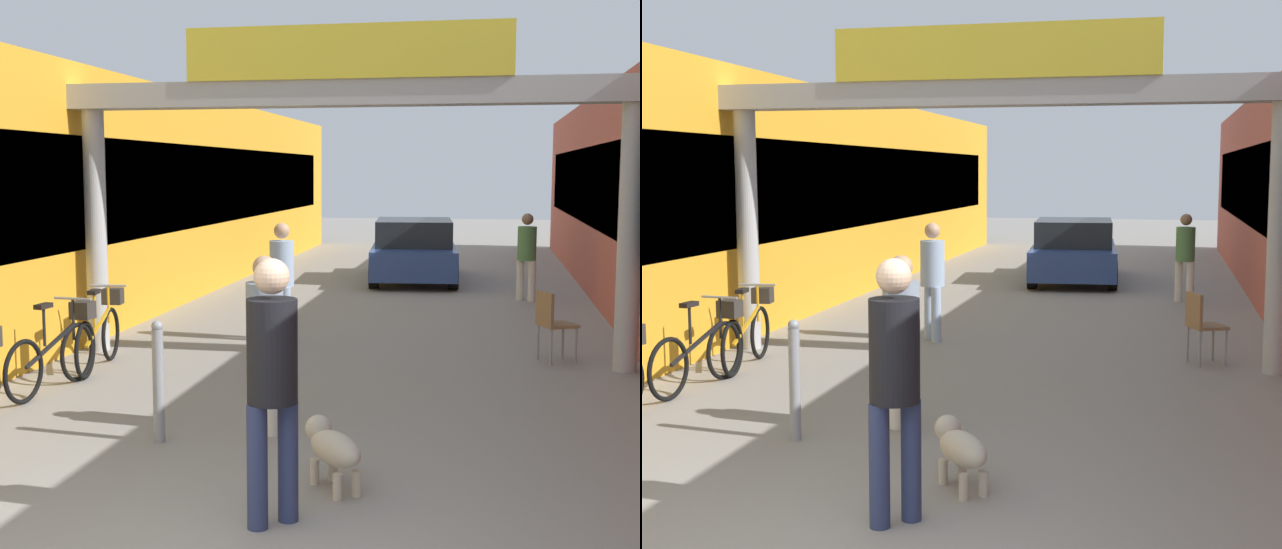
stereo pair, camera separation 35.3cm
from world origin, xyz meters
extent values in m
cube|color=gold|center=(-5.10, 11.00, 1.89)|extent=(3.00, 26.00, 3.78)
cube|color=black|center=(-3.62, 11.00, 2.08)|extent=(0.04, 23.40, 1.51)
cube|color=black|center=(3.62, 11.00, 2.08)|extent=(0.04, 23.40, 1.51)
cylinder|color=#B2B2B2|center=(-3.35, 6.62, 1.58)|extent=(0.28, 0.28, 3.16)
cylinder|color=#B2B2B2|center=(3.35, 6.62, 1.58)|extent=(0.28, 0.28, 3.16)
cube|color=#B2B2B2|center=(0.00, 6.62, 3.31)|extent=(7.40, 0.44, 0.31)
cube|color=yellow|center=(0.00, 6.42, 3.79)|extent=(3.96, 0.10, 0.64)
cylinder|color=navy|center=(0.24, 1.23, 0.42)|extent=(0.20, 0.20, 0.84)
cylinder|color=navy|center=(0.41, 1.40, 0.42)|extent=(0.20, 0.20, 0.84)
cylinder|color=black|center=(0.33, 1.32, 1.19)|extent=(0.48, 0.48, 0.70)
sphere|color=beige|center=(0.33, 1.32, 1.69)|extent=(0.34, 0.34, 0.24)
cylinder|color=silver|center=(-0.33, 3.47, 0.38)|extent=(0.20, 0.20, 0.76)
cylinder|color=silver|center=(-0.17, 3.30, 0.38)|extent=(0.20, 0.20, 0.76)
cylinder|color=#8C9EB2|center=(-0.25, 3.39, 1.07)|extent=(0.48, 0.48, 0.62)
sphere|color=tan|center=(-0.25, 3.39, 1.52)|extent=(0.30, 0.30, 0.21)
cylinder|color=#A5BFE0|center=(-1.03, 7.62, 0.39)|extent=(0.20, 0.20, 0.77)
cylinder|color=#A5BFE0|center=(-1.18, 7.81, 0.39)|extent=(0.20, 0.20, 0.77)
cylinder|color=#A5BFE0|center=(-1.11, 7.72, 1.09)|extent=(0.48, 0.48, 0.64)
sphere|color=tan|center=(-1.11, 7.72, 1.55)|extent=(0.31, 0.31, 0.22)
cylinder|color=silver|center=(2.31, 12.35, 0.37)|extent=(0.19, 0.19, 0.75)
cylinder|color=silver|center=(2.52, 12.22, 0.37)|extent=(0.19, 0.19, 0.75)
cylinder|color=#4C7F47|center=(2.41, 12.29, 1.05)|extent=(0.47, 0.47, 0.62)
sphere|color=#8C664C|center=(2.41, 12.29, 1.50)|extent=(0.29, 0.29, 0.21)
ellipsoid|color=beige|center=(0.63, 2.04, 0.32)|extent=(0.59, 0.65, 0.24)
sphere|color=beige|center=(0.46, 2.25, 0.40)|extent=(0.29, 0.29, 0.21)
sphere|color=white|center=(0.52, 2.18, 0.30)|extent=(0.21, 0.21, 0.15)
cylinder|color=beige|center=(0.45, 2.13, 0.10)|extent=(0.10, 0.10, 0.20)
cylinder|color=beige|center=(0.58, 2.23, 0.10)|extent=(0.10, 0.10, 0.20)
cylinder|color=beige|center=(0.68, 1.84, 0.10)|extent=(0.10, 0.10, 0.20)
cylinder|color=beige|center=(0.80, 1.94, 0.10)|extent=(0.10, 0.10, 0.20)
torus|color=black|center=(-2.83, 4.91, 0.34)|extent=(0.11, 0.67, 0.67)
torus|color=black|center=(-2.92, 3.89, 0.34)|extent=(0.11, 0.67, 0.67)
cube|color=black|center=(-2.87, 4.40, 0.52)|extent=(0.12, 0.94, 0.34)
cylinder|color=black|center=(-2.89, 4.28, 0.74)|extent=(0.03, 0.03, 0.42)
cube|color=black|center=(-2.89, 4.28, 0.96)|extent=(0.12, 0.23, 0.05)
cylinder|color=black|center=(-2.83, 4.85, 0.72)|extent=(0.03, 0.03, 0.46)
cylinder|color=gray|center=(-2.83, 4.85, 0.96)|extent=(0.46, 0.07, 0.03)
cube|color=#332D28|center=(-2.81, 5.05, 0.80)|extent=(0.26, 0.22, 0.20)
torus|color=black|center=(-2.92, 6.03, 0.34)|extent=(0.14, 0.67, 0.67)
torus|color=black|center=(-2.79, 5.02, 0.34)|extent=(0.14, 0.67, 0.67)
cube|color=gold|center=(-2.86, 5.53, 0.52)|extent=(0.16, 0.94, 0.34)
cylinder|color=gold|center=(-2.84, 5.41, 0.74)|extent=(0.04, 0.04, 0.42)
cube|color=black|center=(-2.84, 5.41, 0.96)|extent=(0.13, 0.23, 0.05)
cylinder|color=gold|center=(-2.92, 5.97, 0.72)|extent=(0.04, 0.04, 0.46)
cylinder|color=gray|center=(-2.92, 5.97, 0.96)|extent=(0.46, 0.09, 0.03)
cube|color=#332D28|center=(-2.94, 6.17, 0.80)|extent=(0.26, 0.23, 0.20)
cylinder|color=gray|center=(-1.10, 2.93, 0.50)|extent=(0.10, 0.10, 1.00)
sphere|color=gray|center=(-1.10, 2.93, 1.03)|extent=(0.10, 0.10, 0.10)
cylinder|color=gray|center=(2.67, 7.20, 0.23)|extent=(0.04, 0.04, 0.45)
cylinder|color=gray|center=(2.81, 6.89, 0.23)|extent=(0.04, 0.04, 0.45)
cylinder|color=gray|center=(2.36, 7.06, 0.23)|extent=(0.04, 0.04, 0.45)
cylinder|color=gray|center=(2.50, 6.75, 0.23)|extent=(0.04, 0.04, 0.45)
cube|color=olive|center=(2.59, 6.97, 0.47)|extent=(0.53, 0.53, 0.04)
cube|color=olive|center=(2.42, 6.90, 0.69)|extent=(0.20, 0.38, 0.40)
cube|color=#2D478C|center=(0.14, 14.97, 0.48)|extent=(2.06, 4.13, 0.60)
cube|color=#1E2328|center=(0.15, 14.82, 1.06)|extent=(1.75, 2.32, 0.55)
cylinder|color=black|center=(-0.77, 16.35, 0.30)|extent=(0.25, 0.61, 0.60)
cylinder|color=black|center=(0.81, 16.48, 0.30)|extent=(0.25, 0.61, 0.60)
cylinder|color=black|center=(-0.54, 13.46, 0.30)|extent=(0.25, 0.61, 0.60)
cylinder|color=black|center=(1.04, 13.59, 0.30)|extent=(0.25, 0.61, 0.60)
camera|label=1|loc=(1.71, -4.30, 2.38)|focal=50.00mm
camera|label=2|loc=(2.06, -4.23, 2.38)|focal=50.00mm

